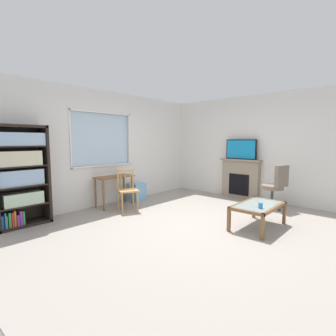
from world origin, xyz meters
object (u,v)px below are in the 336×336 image
object	(u,v)px
wooden_chair	(127,190)
bookshelf	(20,173)
sippy_cup	(261,205)
fireplace	(240,179)
plastic_drawer_unit	(136,192)
tv	(241,149)
coffee_table	(258,207)
desk_under_window	(114,181)
office_chair	(276,185)

from	to	relation	value
wooden_chair	bookshelf	bearing A→B (deg)	162.00
wooden_chair	sippy_cup	world-z (taller)	wooden_chair
bookshelf	fireplace	size ratio (longest dim) A/B	1.63
plastic_drawer_unit	tv	bearing A→B (deg)	-42.39
coffee_table	sippy_cup	bearing A→B (deg)	-150.38
wooden_chair	plastic_drawer_unit	size ratio (longest dim) A/B	1.98
desk_under_window	office_chair	world-z (taller)	office_chair
plastic_drawer_unit	fireplace	bearing A→B (deg)	-42.14
desk_under_window	tv	bearing A→B (deg)	-33.36
plastic_drawer_unit	coffee_table	world-z (taller)	plastic_drawer_unit
fireplace	office_chair	bearing A→B (deg)	-113.75
sippy_cup	bookshelf	bearing A→B (deg)	126.90
coffee_table	fireplace	bearing A→B (deg)	33.58
desk_under_window	plastic_drawer_unit	distance (m)	0.80
desk_under_window	fireplace	world-z (taller)	fireplace
desk_under_window	coffee_table	bearing A→B (deg)	-75.47
plastic_drawer_unit	office_chair	distance (m)	3.36
wooden_chair	sippy_cup	distance (m)	2.80
wooden_chair	coffee_table	xyz separation A→B (m)	(0.84, -2.60, -0.10)
office_chair	fireplace	bearing A→B (deg)	66.25
desk_under_window	tv	distance (m)	3.37
office_chair	coffee_table	distance (m)	1.51
desk_under_window	office_chair	distance (m)	3.69
wooden_chair	tv	size ratio (longest dim) A/B	1.08
desk_under_window	sippy_cup	xyz separation A→B (m)	(0.57, -3.25, -0.12)
office_chair	tv	bearing A→B (deg)	67.05
tv	sippy_cup	xyz separation A→B (m)	(-2.18, -1.44, -0.84)
office_chair	sippy_cup	size ratio (longest dim) A/B	11.11
fireplace	coffee_table	distance (m)	2.36
bookshelf	desk_under_window	size ratio (longest dim) A/B	1.99
bookshelf	plastic_drawer_unit	world-z (taller)	bookshelf
bookshelf	coffee_table	distance (m)	4.28
plastic_drawer_unit	tv	xyz separation A→B (m)	(2.04, -1.86, 1.08)
plastic_drawer_unit	sippy_cup	xyz separation A→B (m)	(-0.14, -3.30, 0.24)
desk_under_window	wooden_chair	size ratio (longest dim) A/B	1.01
bookshelf	desk_under_window	world-z (taller)	bookshelf
wooden_chair	plastic_drawer_unit	world-z (taller)	wooden_chair
sippy_cup	coffee_table	bearing A→B (deg)	29.62
coffee_table	sippy_cup	xyz separation A→B (m)	(-0.24, -0.14, 0.10)
wooden_chair	sippy_cup	size ratio (longest dim) A/B	10.00
plastic_drawer_unit	sippy_cup	size ratio (longest dim) A/B	5.05
bookshelf	sippy_cup	bearing A→B (deg)	-53.10
plastic_drawer_unit	fireplace	world-z (taller)	fireplace
bookshelf	tv	size ratio (longest dim) A/B	2.18
bookshelf	fireplace	bearing A→B (deg)	-22.11
tv	office_chair	xyz separation A→B (m)	(-0.46, -1.09, -0.75)
wooden_chair	sippy_cup	xyz separation A→B (m)	(0.60, -2.73, 0.00)
sippy_cup	desk_under_window	bearing A→B (deg)	99.94
fireplace	coffee_table	xyz separation A→B (m)	(-1.96, -1.30, -0.16)
tv	desk_under_window	bearing A→B (deg)	146.64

